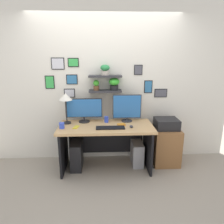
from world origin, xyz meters
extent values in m
plane|color=gray|center=(0.00, 0.00, 0.00)|extent=(8.00, 8.00, 0.00)
cube|color=silver|center=(0.00, 0.44, 1.35)|extent=(4.40, 0.04, 2.70)
cube|color=#2D2D33|center=(0.00, 0.32, 1.25)|extent=(0.54, 0.20, 0.03)
cube|color=#2D2D33|center=(0.00, 0.32, 1.50)|extent=(0.54, 0.20, 0.03)
cylinder|color=#B2A899|center=(0.00, 0.32, 1.55)|extent=(0.12, 0.12, 0.07)
ellipsoid|color=#2A8546|center=(0.00, 0.32, 1.64)|extent=(0.15, 0.15, 0.10)
cylinder|color=black|center=(0.15, 0.32, 1.31)|extent=(0.14, 0.14, 0.08)
ellipsoid|color=green|center=(0.15, 0.32, 1.41)|extent=(0.18, 0.18, 0.12)
cylinder|color=brown|center=(-0.15, 0.32, 1.30)|extent=(0.09, 0.09, 0.07)
ellipsoid|color=green|center=(-0.15, 0.32, 1.39)|extent=(0.10, 0.10, 0.10)
cube|color=black|center=(0.75, 0.42, 1.31)|extent=(0.14, 0.02, 0.22)
cube|color=teal|center=(0.75, 0.41, 1.31)|extent=(0.12, 0.00, 0.19)
cube|color=black|center=(-0.52, 0.42, 1.72)|extent=(0.18, 0.02, 0.15)
cube|color=green|center=(-0.52, 0.41, 1.72)|extent=(0.15, 0.00, 0.12)
cube|color=black|center=(0.56, 0.42, 1.59)|extent=(0.14, 0.02, 0.17)
cube|color=#4C4C56|center=(0.56, 0.41, 1.59)|extent=(0.12, 0.00, 0.14)
cube|color=black|center=(-0.78, 0.42, 1.70)|extent=(0.21, 0.02, 0.19)
cube|color=silver|center=(-0.78, 0.41, 1.70)|extent=(0.19, 0.00, 0.17)
cube|color=black|center=(-0.93, 0.42, 1.39)|extent=(0.15, 0.02, 0.22)
cube|color=green|center=(-0.93, 0.41, 1.39)|extent=(0.13, 0.00, 0.20)
cube|color=black|center=(-0.56, 0.42, 1.44)|extent=(0.19, 0.02, 0.16)
cube|color=teal|center=(-0.56, 0.41, 1.44)|extent=(0.16, 0.00, 0.14)
cube|color=black|center=(0.97, 0.42, 1.19)|extent=(0.22, 0.02, 0.15)
cube|color=#4C4C56|center=(0.97, 0.41, 1.19)|extent=(0.20, 0.00, 0.13)
cube|color=black|center=(-0.61, 0.42, 1.20)|extent=(0.18, 0.02, 0.15)
cube|color=silver|center=(-0.61, 0.41, 1.20)|extent=(0.16, 0.00, 0.13)
cube|color=tan|center=(0.00, 0.00, 0.73)|extent=(1.50, 0.68, 0.04)
cube|color=black|center=(-0.69, 0.00, 0.35)|extent=(0.04, 0.62, 0.71)
cube|color=black|center=(0.69, 0.00, 0.35)|extent=(0.04, 0.62, 0.71)
cube|color=black|center=(0.00, 0.30, 0.39)|extent=(1.30, 0.02, 0.50)
cylinder|color=black|center=(-0.36, 0.21, 0.76)|extent=(0.18, 0.18, 0.02)
cylinder|color=black|center=(-0.36, 0.21, 0.80)|extent=(0.03, 0.03, 0.08)
cube|color=black|center=(-0.36, 0.22, 0.99)|extent=(0.61, 0.02, 0.32)
cube|color=#2866B2|center=(-0.36, 0.21, 0.99)|extent=(0.58, 0.00, 0.29)
cylinder|color=#2D2D33|center=(0.36, 0.21, 0.76)|extent=(0.18, 0.18, 0.02)
cylinder|color=#2D2D33|center=(0.36, 0.21, 0.79)|extent=(0.03, 0.03, 0.05)
cube|color=#2D2D33|center=(0.36, 0.22, 1.01)|extent=(0.48, 0.02, 0.40)
cube|color=#2866B2|center=(0.36, 0.21, 1.01)|extent=(0.45, 0.00, 0.38)
cube|color=black|center=(0.07, -0.13, 0.76)|extent=(0.44, 0.14, 0.02)
ellipsoid|color=#2D2D33|center=(0.39, -0.11, 0.77)|extent=(0.06, 0.09, 0.03)
cylinder|color=black|center=(-0.64, 0.15, 0.76)|extent=(0.13, 0.13, 0.02)
cylinder|color=black|center=(-0.64, 0.15, 0.96)|extent=(0.02, 0.02, 0.37)
cone|color=white|center=(-0.64, 0.15, 1.20)|extent=(0.21, 0.21, 0.11)
cube|color=yellow|center=(-0.46, -0.06, 0.76)|extent=(0.10, 0.15, 0.01)
cylinder|color=blue|center=(-0.68, -0.10, 0.80)|extent=(0.08, 0.08, 0.09)
cylinder|color=blue|center=(0.01, 0.17, 0.80)|extent=(0.07, 0.07, 0.10)
cube|color=orange|center=(0.25, 0.00, 0.76)|extent=(0.13, 0.10, 0.02)
cube|color=brown|center=(1.03, 0.15, 0.31)|extent=(0.44, 0.50, 0.63)
cube|color=black|center=(1.03, 0.15, 0.71)|extent=(0.38, 0.34, 0.17)
cube|color=black|center=(-0.49, 0.04, 0.23)|extent=(0.18, 0.40, 0.45)
cube|color=#99999E|center=(0.53, 0.12, 0.20)|extent=(0.18, 0.40, 0.40)
camera|label=1|loc=(-0.06, -3.13, 1.83)|focal=33.26mm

